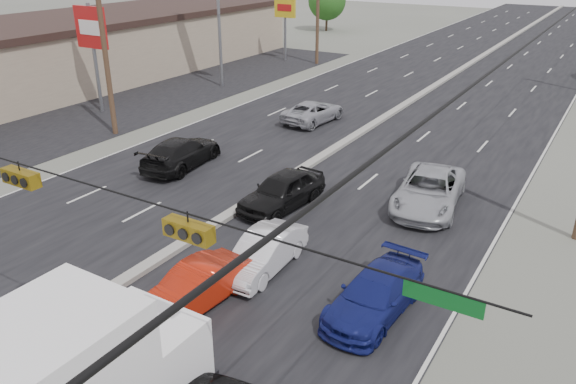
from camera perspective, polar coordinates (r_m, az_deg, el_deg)
name	(u,v)px	position (r m, az deg, el deg)	size (l,w,h in m)	color
ground	(25,346)	(17.96, -25.16, -13.97)	(200.00, 200.00, 0.00)	#606356
road_surface	(405,106)	(40.51, 11.80, 8.57)	(20.00, 160.00, 0.02)	black
center_median	(405,104)	(40.48, 11.81, 8.71)	(0.50, 160.00, 0.20)	gray
strip_mall	(89,50)	(51.01, -19.58, 13.47)	(12.00, 42.00, 4.60)	tan
parking_lot	(173,90)	(44.99, -11.63, 10.09)	(10.00, 42.00, 0.02)	black
utility_pole_left_b	(104,46)	(34.00, -18.16, 13.87)	(1.60, 0.30, 10.00)	#422D1E
utility_pole_left_c	(318,7)	(53.66, 3.05, 18.24)	(1.60, 0.30, 10.00)	#422D1E
traffic_signals	(18,175)	(14.31, -25.74, 1.57)	(25.00, 0.30, 0.54)	black
pole_sign_mid	(92,34)	(39.32, -19.33, 14.95)	(2.60, 0.25, 7.00)	slate
pole_sign_far	(285,13)	(55.48, -0.30, 17.73)	(2.20, 0.25, 6.00)	slate
tree_left_far	(327,1)	(75.82, 3.99, 18.80)	(4.80, 4.80, 6.12)	#382619
red_sedan	(195,287)	(17.77, -9.38, -9.55)	(1.40, 4.00, 1.32)	red
queue_car_a	(282,191)	(23.76, -0.61, 0.09)	(1.82, 4.53, 1.54)	black
queue_car_b	(264,253)	(19.36, -2.49, -6.17)	(1.41, 4.05, 1.33)	silver
queue_car_c	(429,191)	(24.56, 14.12, 0.12)	(2.53, 5.48, 1.52)	#A8AAAF
queue_car_d	(375,295)	(17.42, 8.83, -10.30)	(1.82, 4.47, 1.30)	navy
oncoming_near	(181,153)	(28.79, -10.77, 3.95)	(2.08, 5.12, 1.49)	black
oncoming_far	(313,112)	(35.75, 2.59, 8.14)	(2.21, 4.79, 1.33)	#9EA0A6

